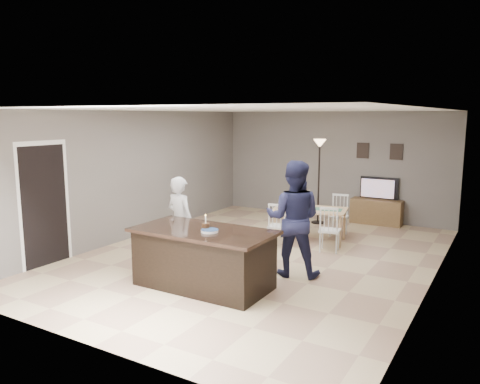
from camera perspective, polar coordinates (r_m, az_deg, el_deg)
The scene contains 14 objects.
floor at distance 8.82m, azimuth 2.33°, elevation -7.84°, with size 8.00×8.00×0.00m, color tan.
room_shell at distance 8.48m, azimuth 2.41°, elevation 3.05°, with size 8.00×8.00×8.00m.
kitchen_island at distance 7.22m, azimuth -4.46°, elevation -8.03°, with size 2.15×1.10×0.90m.
tv_console at distance 11.77m, azimuth 16.29°, elevation -2.33°, with size 1.20×0.40×0.60m, color brown.
television at distance 11.74m, azimuth 16.50°, elevation 0.43°, with size 0.91×0.12×0.53m, color black.
tv_screen_glow at distance 11.66m, azimuth 16.40°, elevation 0.41°, with size 0.78×0.78×0.00m, color orange.
picture_frames at distance 11.78m, azimuth 16.62°, elevation 4.80°, with size 1.10×0.02×0.38m.
doorway at distance 8.74m, azimuth -22.79°, elevation -0.25°, with size 0.00×2.10×2.65m.
woman at distance 8.19m, azimuth -7.30°, elevation -3.57°, with size 0.57×0.38×1.57m, color silver.
man at distance 7.65m, azimuth 6.53°, elevation -3.23°, with size 0.92×0.72×1.90m, color #1B1D3D.
birthday_cake at distance 7.04m, azimuth -4.20°, elevation -4.22°, with size 0.16×0.16×0.24m.
plate_stack at distance 6.93m, azimuth -3.73°, elevation -4.74°, with size 0.26×0.26×0.04m.
dining_table at distance 9.85m, azimuth 8.56°, elevation -2.67°, with size 1.69×1.89×0.90m.
floor_lamp at distance 11.36m, azimuth 9.65°, elevation 4.06°, with size 0.31×0.31×2.04m.
Camera 1 is at (3.95, -7.44, 2.61)m, focal length 35.00 mm.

